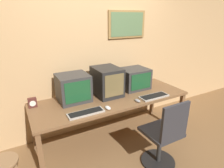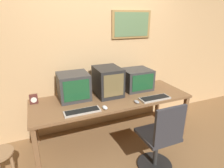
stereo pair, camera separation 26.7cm
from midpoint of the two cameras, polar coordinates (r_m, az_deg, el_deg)
ground_plane at (r=2.64m, az=4.83°, el=-23.98°), size 14.00×14.00×0.00m
wall_back at (r=3.03m, az=-7.31°, el=9.82°), size 8.00×0.08×2.60m
desk at (r=2.77m, az=-2.77°, el=-5.27°), size 2.29×0.80×0.71m
monitor_left at (r=2.68m, az=-14.55°, el=-1.15°), size 0.42×0.41×0.37m
monitor_center at (r=2.78m, az=-4.30°, el=0.73°), size 0.36×0.46×0.42m
monitor_right at (r=3.06m, az=4.22°, el=1.65°), size 0.45×0.39×0.33m
keyboard_main at (r=2.34m, az=-11.24°, el=-8.70°), size 0.45×0.15×0.03m
keyboard_side at (r=2.79m, az=10.03°, el=-3.78°), size 0.45×0.17×0.03m
mouse_near_keyboard at (r=2.42m, az=-4.46°, el=-7.30°), size 0.06×0.11×0.03m
mouse_far_corner at (r=2.61m, az=4.90°, el=-5.12°), size 0.06×0.10×0.03m
desk_clock at (r=2.70m, az=-25.75°, el=-5.20°), size 0.11×0.06×0.13m
office_chair at (r=2.45m, az=12.45°, el=-15.91°), size 0.44×0.44×0.93m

